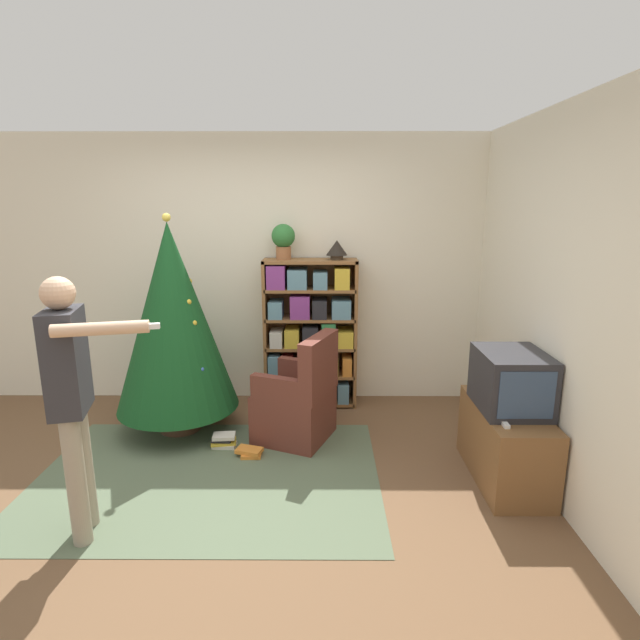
{
  "coord_description": "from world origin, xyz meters",
  "views": [
    {
      "loc": [
        0.65,
        -3.04,
        1.96
      ],
      "look_at": [
        0.63,
        0.82,
        1.05
      ],
      "focal_mm": 28.0,
      "sensor_mm": 36.0,
      "label": 1
    }
  ],
  "objects_px": {
    "television": "(511,381)",
    "christmas_tree": "(173,318)",
    "table_lamp": "(337,249)",
    "bookshelf": "(310,335)",
    "potted_plant": "(283,239)",
    "standing_person": "(71,389)",
    "armchair": "(298,403)"
  },
  "relations": [
    {
      "from": "armchair",
      "to": "potted_plant",
      "type": "bearing_deg",
      "value": -145.67
    },
    {
      "from": "bookshelf",
      "to": "table_lamp",
      "type": "distance_m",
      "value": 0.87
    },
    {
      "from": "television",
      "to": "christmas_tree",
      "type": "distance_m",
      "value": 2.71
    },
    {
      "from": "potted_plant",
      "to": "christmas_tree",
      "type": "bearing_deg",
      "value": -146.17
    },
    {
      "from": "bookshelf",
      "to": "christmas_tree",
      "type": "xyz_separation_m",
      "value": [
        -1.14,
        -0.59,
        0.3
      ]
    },
    {
      "from": "television",
      "to": "table_lamp",
      "type": "bearing_deg",
      "value": 130.19
    },
    {
      "from": "christmas_tree",
      "to": "table_lamp",
      "type": "bearing_deg",
      "value": 23.26
    },
    {
      "from": "television",
      "to": "bookshelf",
      "type": "bearing_deg",
      "value": 135.9
    },
    {
      "from": "table_lamp",
      "to": "armchair",
      "type": "bearing_deg",
      "value": -113.41
    },
    {
      "from": "armchair",
      "to": "potted_plant",
      "type": "xyz_separation_m",
      "value": [
        -0.16,
        0.77,
        1.31
      ]
    },
    {
      "from": "television",
      "to": "armchair",
      "type": "xyz_separation_m",
      "value": [
        -1.52,
        0.63,
        -0.43
      ]
    },
    {
      "from": "bookshelf",
      "to": "television",
      "type": "distance_m",
      "value": 2.0
    },
    {
      "from": "television",
      "to": "potted_plant",
      "type": "height_order",
      "value": "potted_plant"
    },
    {
      "from": "television",
      "to": "christmas_tree",
      "type": "xyz_separation_m",
      "value": [
        -2.57,
        0.8,
        0.26
      ]
    },
    {
      "from": "christmas_tree",
      "to": "standing_person",
      "type": "bearing_deg",
      "value": -96.65
    },
    {
      "from": "armchair",
      "to": "bookshelf",
      "type": "bearing_deg",
      "value": -163.88
    },
    {
      "from": "bookshelf",
      "to": "television",
      "type": "xyz_separation_m",
      "value": [
        1.43,
        -1.39,
        0.04
      ]
    },
    {
      "from": "christmas_tree",
      "to": "armchair",
      "type": "bearing_deg",
      "value": -9.39
    },
    {
      "from": "bookshelf",
      "to": "christmas_tree",
      "type": "height_order",
      "value": "christmas_tree"
    },
    {
      "from": "television",
      "to": "armchair",
      "type": "height_order",
      "value": "television"
    },
    {
      "from": "table_lamp",
      "to": "christmas_tree",
      "type": "bearing_deg",
      "value": -156.74
    },
    {
      "from": "bookshelf",
      "to": "table_lamp",
      "type": "relative_size",
      "value": 7.19
    },
    {
      "from": "armchair",
      "to": "television",
      "type": "bearing_deg",
      "value": 89.92
    },
    {
      "from": "television",
      "to": "christmas_tree",
      "type": "height_order",
      "value": "christmas_tree"
    },
    {
      "from": "bookshelf",
      "to": "table_lamp",
      "type": "xyz_separation_m",
      "value": [
        0.25,
        0.01,
        0.83
      ]
    },
    {
      "from": "television",
      "to": "standing_person",
      "type": "relative_size",
      "value": 0.35
    },
    {
      "from": "bookshelf",
      "to": "table_lamp",
      "type": "height_order",
      "value": "table_lamp"
    },
    {
      "from": "standing_person",
      "to": "table_lamp",
      "type": "relative_size",
      "value": 7.88
    },
    {
      "from": "television",
      "to": "potted_plant",
      "type": "xyz_separation_m",
      "value": [
        -1.68,
        1.4,
        0.88
      ]
    },
    {
      "from": "bookshelf",
      "to": "television",
      "type": "height_order",
      "value": "bookshelf"
    },
    {
      "from": "standing_person",
      "to": "christmas_tree",
      "type": "bearing_deg",
      "value": 160.35
    },
    {
      "from": "christmas_tree",
      "to": "potted_plant",
      "type": "xyz_separation_m",
      "value": [
        0.89,
        0.6,
        0.62
      ]
    }
  ]
}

